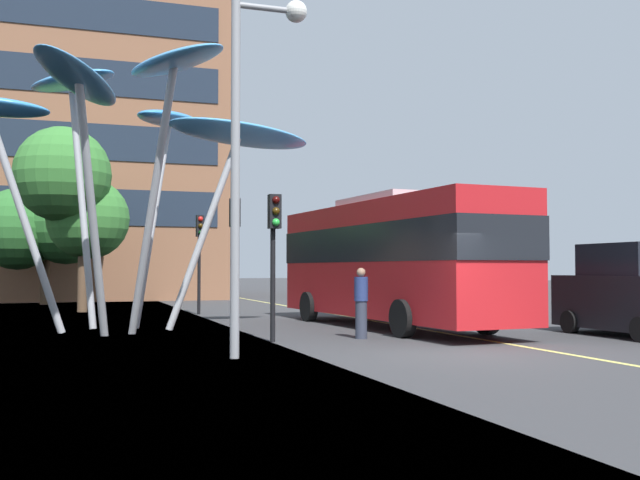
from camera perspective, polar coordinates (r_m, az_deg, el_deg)
ground at (r=14.99m, az=8.30°, el=-8.94°), size 120.00×240.00×0.10m
red_bus at (r=21.79m, az=5.43°, el=-1.21°), size 3.29×10.97×3.83m
leaf_sculpture at (r=21.85m, az=-14.23°, el=9.29°), size 10.64×10.35×7.72m
traffic_light_kerb_near at (r=17.42m, az=-3.54°, el=0.40°), size 0.28×0.42×3.45m
traffic_light_kerb_far at (r=21.09m, az=-6.58°, el=0.42°), size 0.28×0.42×3.70m
traffic_light_island_mid at (r=28.27m, az=-9.21°, el=-0.20°), size 0.28×0.42×3.72m
car_parked_mid at (r=20.51m, az=22.88°, el=-3.77°), size 2.07×4.21×2.36m
street_lamp at (r=14.72m, az=-5.15°, el=8.89°), size 1.53×0.44×7.08m
tree_pavement_near at (r=31.18m, az=-18.22°, el=3.18°), size 4.49×4.65×7.25m
tree_pavement_far at (r=37.54m, az=-20.19°, el=1.44°), size 6.00×5.22×6.75m
pedestrian at (r=18.33m, az=3.17°, el=-4.84°), size 0.34×0.34×1.73m
backdrop_building at (r=48.16m, az=-23.30°, el=6.07°), size 24.67×14.75×17.00m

